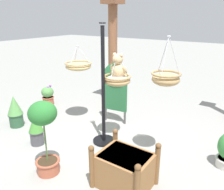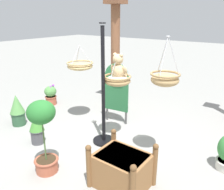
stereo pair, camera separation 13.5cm
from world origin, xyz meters
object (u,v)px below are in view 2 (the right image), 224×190
potted_plant_small_succulent (43,131)px  display_sign_board (117,88)px  teddy_bear (118,68)px  hanging_basket_left_high (80,66)px  potted_plant_tall_leafy (17,110)px  potted_plant_flowering_red (51,95)px  display_pole_central (104,109)px  hanging_basket_with_teddy (117,80)px  wooden_planter_box (122,169)px  greenhouse_pillar_left (115,57)px  potted_plant_bushy_green (37,127)px  hanging_basket_right_low (165,79)px

potted_plant_small_succulent → display_sign_board: 2.19m
teddy_bear → hanging_basket_left_high: hanging_basket_left_high is taller
potted_plant_tall_leafy → potted_plant_small_succulent: 2.06m
potted_plant_flowering_red → display_sign_board: size_ratio=0.40×
display_pole_central → hanging_basket_with_teddy: 0.63m
wooden_planter_box → display_sign_board: display_sign_board is taller
hanging_basket_with_teddy → greenhouse_pillar_left: size_ratio=0.21×
hanging_basket_with_teddy → wooden_planter_box: bearing=-52.5°
hanging_basket_left_high → wooden_planter_box: size_ratio=0.72×
greenhouse_pillar_left → potted_plant_bushy_green: 2.84m
display_pole_central → wooden_planter_box: 1.37m
hanging_basket_with_teddy → teddy_bear: 0.22m
display_pole_central → potted_plant_tall_leafy: (-2.08, -0.56, -0.33)m
hanging_basket_right_low → potted_plant_flowering_red: bearing=170.0°
hanging_basket_with_teddy → hanging_basket_left_high: hanging_basket_left_high is taller
hanging_basket_right_low → potted_plant_tall_leafy: bearing=-168.4°
hanging_basket_right_low → wooden_planter_box: bearing=-99.7°
wooden_planter_box → potted_plant_bushy_green: 2.03m
display_sign_board → display_pole_central: bearing=-70.4°
wooden_planter_box → potted_plant_bushy_green: (-2.03, 0.04, 0.05)m
potted_plant_tall_leafy → potted_plant_bushy_green: bearing=-13.6°
potted_plant_tall_leafy → display_sign_board: 2.33m
greenhouse_pillar_left → potted_plant_small_succulent: (0.84, -3.13, -0.61)m
wooden_planter_box → display_sign_board: (-1.31, 1.75, 0.56)m
hanging_basket_right_low → wooden_planter_box: size_ratio=0.92×
teddy_bear → hanging_basket_right_low: hanging_basket_right_low is taller
potted_plant_flowering_red → potted_plant_small_succulent: 3.11m
hanging_basket_left_high → potted_plant_tall_leafy: hanging_basket_left_high is taller
hanging_basket_right_low → potted_plant_bushy_green: (-2.20, -0.91, -1.14)m
greenhouse_pillar_left → potted_plant_small_succulent: bearing=-74.9°
teddy_bear → wooden_planter_box: teddy_bear is taller
hanging_basket_with_teddy → potted_plant_tall_leafy: size_ratio=0.81×
hanging_basket_with_teddy → hanging_basket_left_high: bearing=167.2°
greenhouse_pillar_left → display_sign_board: bearing=-53.4°
hanging_basket_right_low → greenhouse_pillar_left: (-2.18, 1.75, -0.13)m
display_pole_central → potted_plant_tall_leafy: 2.18m
hanging_basket_right_low → wooden_planter_box: 1.53m
greenhouse_pillar_left → wooden_planter_box: greenhouse_pillar_left is taller
potted_plant_flowering_red → display_sign_board: (2.17, 0.15, 0.56)m
hanging_basket_left_high → potted_plant_small_succulent: size_ratio=0.49×
hanging_basket_with_teddy → potted_plant_bushy_green: bearing=-138.4°
display_pole_central → wooden_planter_box: size_ratio=2.74×
display_pole_central → teddy_bear: 0.84m
teddy_bear → hanging_basket_with_teddy: bearing=-90.0°
hanging_basket_right_low → display_sign_board: (-1.48, 0.79, -0.63)m
greenhouse_pillar_left → display_sign_board: 1.29m
potted_plant_small_succulent → display_sign_board: size_ratio=0.87×
hanging_basket_right_low → display_sign_board: hanging_basket_right_low is taller
teddy_bear → potted_plant_flowering_red: 2.94m
hanging_basket_left_high → potted_plant_flowering_red: (-1.41, 0.22, -1.06)m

